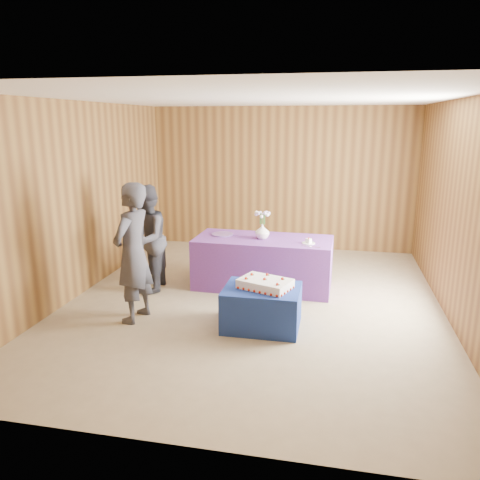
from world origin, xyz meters
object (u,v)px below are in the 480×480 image
(serving_table, at_px, (263,263))
(sheet_cake, at_px, (265,284))
(guest_left, at_px, (133,253))
(guest_right, at_px, (146,239))
(cake_table, at_px, (262,308))
(vase, at_px, (262,231))

(serving_table, relative_size, sheet_cake, 2.79)
(sheet_cake, bearing_deg, serving_table, 119.84)
(guest_left, distance_m, guest_right, 1.02)
(cake_table, height_order, vase, vase)
(cake_table, relative_size, sheet_cake, 1.26)
(serving_table, distance_m, sheet_cake, 1.44)
(serving_table, bearing_deg, vase, -120.77)
(vase, bearing_deg, guest_right, -163.10)
(guest_left, height_order, guest_right, guest_left)
(serving_table, height_order, sheet_cake, serving_table)
(sheet_cake, distance_m, guest_left, 1.65)
(serving_table, relative_size, guest_left, 1.16)
(sheet_cake, relative_size, guest_right, 0.46)
(guest_right, bearing_deg, guest_left, 7.28)
(cake_table, xyz_separation_m, guest_left, (-1.58, -0.09, 0.61))
(vase, height_order, guest_right, guest_right)
(serving_table, bearing_deg, guest_left, -130.91)
(vase, xyz_separation_m, guest_left, (-1.36, -1.48, 0.01))
(serving_table, relative_size, vase, 9.18)
(sheet_cake, bearing_deg, guest_left, -156.60)
(cake_table, bearing_deg, vase, 99.17)
(sheet_cake, bearing_deg, vase, 120.64)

